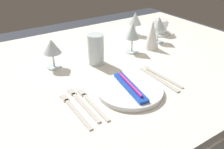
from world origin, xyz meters
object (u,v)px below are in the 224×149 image
Objects in this scene: wine_glass_left at (52,48)px; drink_tumbler at (96,51)px; dinner_plate at (130,90)px; fork_inner at (82,103)px; fork_outer at (91,103)px; dinner_knife at (159,80)px; wine_glass_centre at (135,19)px; toothbrush_package at (130,87)px; fork_salad at (74,109)px; coffee_cup_left at (160,26)px; napkin_folded at (152,35)px; wine_glass_right at (159,25)px; spoon_soup at (157,74)px; wine_glass_far at (132,33)px.

drink_tumbler is at bearing -19.85° from wine_glass_left.
fork_inner is at bearing 168.83° from dinner_plate.
dinner_knife is at bearing -1.98° from fork_outer.
wine_glass_centre is (0.57, 0.45, 0.09)m from fork_inner.
wine_glass_centre is (0.39, 0.48, 0.08)m from dinner_plate.
toothbrush_package is at bearing -177.14° from dinner_knife.
fork_salad is 0.37m from dinner_knife.
coffee_cup_left reaches higher than dinner_plate.
napkin_folded reaches higher than wine_glass_left.
toothbrush_package is 0.63m from wine_glass_centre.
dinner_knife is (0.33, -0.03, 0.00)m from fork_inner.
wine_glass_right reaches higher than coffee_cup_left.
wine_glass_left is (0.06, 0.33, 0.09)m from fork_salad.
coffee_cup_left is 0.53m from drink_tumbler.
wine_glass_left is at bearing 79.68° from fork_salad.
napkin_folded is at bearing 53.65° from spoon_soup.
drink_tumbler is (0.02, 0.28, 0.03)m from toothbrush_package.
napkin_folded is (-0.19, -0.14, 0.03)m from coffee_cup_left.
dinner_knife is at bearing -131.30° from wine_glass_right.
coffee_cup_left reaches higher than dinner_knife.
toothbrush_package is 1.57× the size of drink_tumbler.
wine_glass_left is at bearing 132.70° from dinner_knife.
toothbrush_package is at bearing -65.36° from wine_glass_left.
dinner_knife is 0.31m from drink_tumbler.
fork_salad is at bearing -175.35° from spoon_soup.
wine_glass_centre reaches higher than toothbrush_package.
drink_tumbler is at bearing 116.14° from dinner_knife.
dinner_plate is 0.39m from wine_glass_left.
wine_glass_right is 0.11m from napkin_folded.
wine_glass_left is at bearing 85.85° from fork_inner.
fork_outer is 0.33m from spoon_soup.
fork_salad is (-0.07, -0.00, -0.00)m from fork_outer.
dinner_knife is (0.15, 0.01, -0.02)m from toothbrush_package.
wine_glass_right reaches higher than dinner_knife.
drink_tumbler reaches higher than wine_glass_left.
fork_inner is at bearing -147.84° from wine_glass_far.
fork_salad is at bearing -151.98° from coffee_cup_left.
drink_tumbler is at bearing -165.08° from coffee_cup_left.
wine_glass_far is at bearing -157.86° from coffee_cup_left.
fork_inner is 0.58m from napkin_folded.
dinner_plate reaches higher than spoon_soup.
wine_glass_left is (-0.33, 0.29, 0.09)m from spoon_soup.
wine_glass_left is at bearing 172.67° from wine_glass_far.
fork_inner is at bearing 175.20° from dinner_knife.
dinner_plate is 1.63× the size of napkin_folded.
fork_inner is 0.32m from drink_tumbler.
fork_outer is at bearing -88.91° from wine_glass_left.
dinner_plate is at bearing -6.83° from fork_outer.
dinner_plate is 0.18m from fork_inner.
fork_salad is (-0.04, -0.02, -0.00)m from fork_inner.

